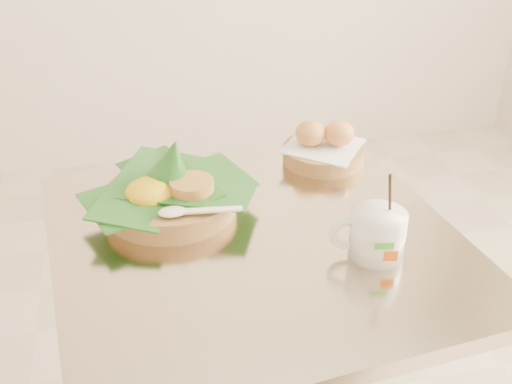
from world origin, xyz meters
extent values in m
cube|color=beige|center=(0.10, -0.04, 0.73)|extent=(0.77, 0.77, 0.03)
cylinder|color=#A07F44|center=(-0.04, 0.08, 0.77)|extent=(0.25, 0.25, 0.04)
cone|color=#1A5E1F|center=(-0.03, 0.09, 0.84)|extent=(0.15, 0.15, 0.13)
ellipsoid|color=yellow|center=(-0.07, 0.07, 0.80)|extent=(0.09, 0.09, 0.05)
cylinder|color=#CC9347|center=(0.00, 0.06, 0.81)|extent=(0.08, 0.08, 0.02)
cylinder|color=#A07F44|center=(0.31, 0.21, 0.77)|extent=(0.17, 0.17, 0.03)
cube|color=white|center=(0.31, 0.21, 0.79)|extent=(0.21, 0.21, 0.01)
ellipsoid|color=#CD652F|center=(0.28, 0.22, 0.81)|extent=(0.07, 0.07, 0.05)
ellipsoid|color=#CD652F|center=(0.34, 0.21, 0.81)|extent=(0.07, 0.07, 0.05)
cylinder|color=white|center=(0.29, -0.14, 0.79)|extent=(0.09, 0.09, 0.08)
torus|color=white|center=(0.23, -0.13, 0.79)|extent=(0.06, 0.02, 0.06)
cylinder|color=#4B2815|center=(0.29, -0.14, 0.83)|extent=(0.09, 0.09, 0.01)
cylinder|color=black|center=(0.30, -0.14, 0.85)|extent=(0.03, 0.04, 0.12)
cube|color=green|center=(0.28, -0.19, 0.80)|extent=(0.03, 0.01, 0.01)
cube|color=orange|center=(0.29, -0.19, 0.78)|extent=(0.02, 0.00, 0.02)
camera|label=1|loc=(-0.10, -0.97, 1.38)|focal=45.00mm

